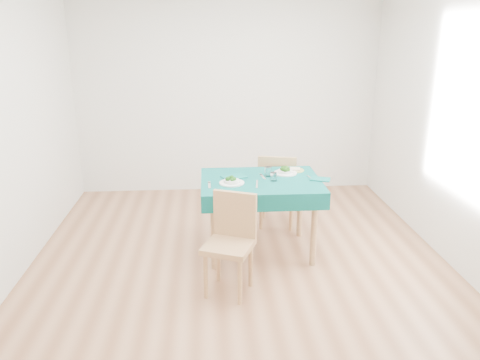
{
  "coord_description": "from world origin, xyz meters",
  "views": [
    {
      "loc": [
        -0.29,
        -3.99,
        2.14
      ],
      "look_at": [
        0.0,
        0.0,
        0.85
      ],
      "focal_mm": 35.0,
      "sensor_mm": 36.0,
      "label": 1
    }
  ],
  "objects": [
    {
      "name": "napkin_far",
      "position": [
        0.8,
        0.24,
        0.76
      ],
      "size": [
        0.22,
        0.19,
        0.01
      ],
      "primitive_type": "cube",
      "rotation": [
        0.0,
        0.0,
        -0.35
      ],
      "color": "#0A5C56",
      "rests_on": "table"
    },
    {
      "name": "fork_far",
      "position": [
        0.25,
        0.36,
        0.76
      ],
      "size": [
        0.05,
        0.17,
        0.0
      ],
      "primitive_type": "cube",
      "rotation": [
        0.0,
        0.0,
        0.13
      ],
      "color": "silver",
      "rests_on": "table"
    },
    {
      "name": "bowl_near",
      "position": [
        -0.06,
        0.18,
        0.79
      ],
      "size": [
        0.24,
        0.24,
        0.07
      ],
      "primitive_type": null,
      "color": "white",
      "rests_on": "table"
    },
    {
      "name": "fork_near",
      "position": [
        -0.28,
        0.14,
        0.76
      ],
      "size": [
        0.03,
        0.18,
        0.0
      ],
      "primitive_type": "cube",
      "rotation": [
        0.0,
        0.0,
        0.01
      ],
      "color": "silver",
      "rests_on": "table"
    },
    {
      "name": "knife_far",
      "position": [
        0.72,
        0.28,
        0.76
      ],
      "size": [
        0.07,
        0.2,
        0.0
      ],
      "primitive_type": "cube",
      "rotation": [
        0.0,
        0.0,
        0.28
      ],
      "color": "silver",
      "rests_on": "table"
    },
    {
      "name": "tumbler_center",
      "position": [
        0.31,
        0.39,
        0.8
      ],
      "size": [
        0.07,
        0.07,
        0.09
      ],
      "primitive_type": "cylinder",
      "color": "white",
      "rests_on": "table"
    },
    {
      "name": "chair_far",
      "position": [
        0.5,
        0.95,
        0.52
      ],
      "size": [
        0.5,
        0.53,
        1.03
      ],
      "primitive_type": "cube",
      "rotation": [
        0.0,
        0.0,
        2.92
      ],
      "color": "#A3794C",
      "rests_on": "ground"
    },
    {
      "name": "room_shell",
      "position": [
        0.0,
        0.0,
        1.35
      ],
      "size": [
        4.02,
        4.52,
        2.73
      ],
      "color": "brown",
      "rests_on": "ground"
    },
    {
      "name": "chair_near",
      "position": [
        -0.13,
        -0.47,
        0.47
      ],
      "size": [
        0.51,
        0.53,
        0.94
      ],
      "primitive_type": "cube",
      "rotation": [
        0.0,
        0.0,
        -0.39
      ],
      "color": "#A3794C",
      "rests_on": "ground"
    },
    {
      "name": "napkin_near",
      "position": [
        -0.03,
        0.37,
        0.76
      ],
      "size": [
        0.27,
        0.23,
        0.01
      ],
      "primitive_type": "cube",
      "rotation": [
        0.0,
        0.0,
        0.39
      ],
      "color": "#0A5C56",
      "rests_on": "table"
    },
    {
      "name": "side_plate",
      "position": [
        0.61,
        0.56,
        0.76
      ],
      "size": [
        0.19,
        0.19,
        0.01
      ],
      "primitive_type": "cylinder",
      "color": "#ACBC5B",
      "rests_on": "table"
    },
    {
      "name": "bread_slice",
      "position": [
        0.61,
        0.56,
        0.78
      ],
      "size": [
        0.12,
        0.12,
        0.02
      ],
      "primitive_type": "cube",
      "rotation": [
        0.0,
        0.0,
        -0.19
      ],
      "color": "beige",
      "rests_on": "side_plate"
    },
    {
      "name": "tumbler_side",
      "position": [
        0.34,
        0.24,
        0.8
      ],
      "size": [
        0.06,
        0.06,
        0.08
      ],
      "primitive_type": "cylinder",
      "color": "white",
      "rests_on": "table"
    },
    {
      "name": "knife_near",
      "position": [
        0.17,
        0.14,
        0.76
      ],
      "size": [
        0.05,
        0.24,
        0.0
      ],
      "primitive_type": "cube",
      "rotation": [
        0.0,
        0.0,
        -0.12
      ],
      "color": "silver",
      "rests_on": "table"
    },
    {
      "name": "table",
      "position": [
        0.22,
        0.28,
        0.38
      ],
      "size": [
        1.14,
        0.87,
        0.76
      ],
      "primitive_type": "cube",
      "color": "#07534E",
      "rests_on": "ground"
    },
    {
      "name": "bowl_far",
      "position": [
        0.49,
        0.46,
        0.79
      ],
      "size": [
        0.24,
        0.24,
        0.07
      ],
      "primitive_type": null,
      "color": "white",
      "rests_on": "table"
    }
  ]
}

